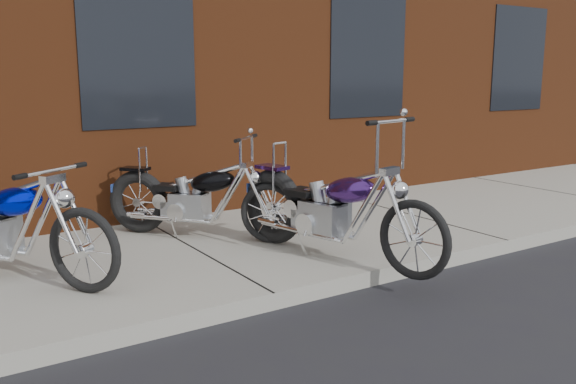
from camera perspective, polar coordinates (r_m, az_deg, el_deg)
ground at (r=5.15m, az=-1.28°, el=-11.02°), size 120.00×120.00×0.00m
sidewalk at (r=6.38m, az=-8.44°, el=-6.06°), size 22.00×3.00×0.15m
chopper_purple at (r=5.94m, az=4.13°, el=-1.99°), size 0.80×2.45×1.40m
chopper_third at (r=6.77m, az=-8.55°, el=-0.87°), size 1.54×1.77×1.14m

